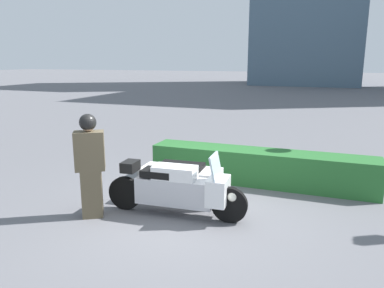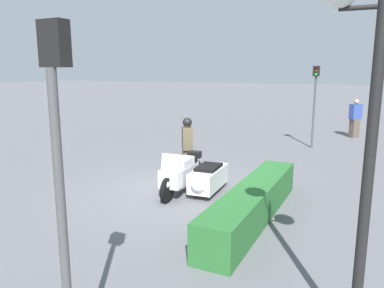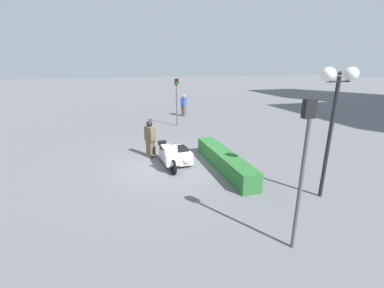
# 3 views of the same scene
# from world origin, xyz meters

# --- Properties ---
(ground_plane) EXTENTS (160.00, 160.00, 0.00)m
(ground_plane) POSITION_xyz_m (0.00, 0.00, 0.00)
(ground_plane) COLOR slate
(police_motorcycle) EXTENTS (2.50, 1.25, 1.14)m
(police_motorcycle) POSITION_xyz_m (0.01, 0.37, 0.45)
(police_motorcycle) COLOR black
(police_motorcycle) RESTS_ON ground
(officer_rider) EXTENTS (0.56, 0.50, 1.77)m
(officer_rider) POSITION_xyz_m (-1.31, -0.53, 0.94)
(officer_rider) COLOR brown
(officer_rider) RESTS_ON ground
(hedge_bush_curbside) EXTENTS (4.78, 0.74, 0.73)m
(hedge_bush_curbside) POSITION_xyz_m (1.03, 2.22, 0.37)
(hedge_bush_curbside) COLOR #28662D
(hedge_bush_curbside) RESTS_ON ground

